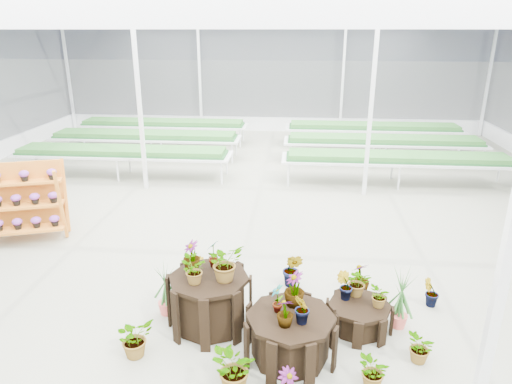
# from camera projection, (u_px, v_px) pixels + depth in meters

# --- Properties ---
(ground_plane) EXTENTS (24.00, 24.00, 0.00)m
(ground_plane) POSITION_uv_depth(u_px,v_px,m) (233.00, 261.00, 8.78)
(ground_plane) COLOR gray
(ground_plane) RESTS_ON ground
(greenhouse_shell) EXTENTS (18.00, 24.00, 4.50)m
(greenhouse_shell) POSITION_uv_depth(u_px,v_px,m) (231.00, 147.00, 8.02)
(greenhouse_shell) COLOR white
(greenhouse_shell) RESTS_ON ground
(steel_frame) EXTENTS (18.00, 24.00, 4.50)m
(steel_frame) POSITION_uv_depth(u_px,v_px,m) (231.00, 147.00, 8.02)
(steel_frame) COLOR silver
(steel_frame) RESTS_ON ground
(nursery_benches) EXTENTS (16.00, 7.00, 0.84)m
(nursery_benches) POSITION_uv_depth(u_px,v_px,m) (262.00, 148.00, 15.39)
(nursery_benches) COLOR silver
(nursery_benches) RESTS_ON ground
(plinth_tall) EXTENTS (1.29, 1.29, 0.83)m
(plinth_tall) POSITION_uv_depth(u_px,v_px,m) (210.00, 301.00, 6.73)
(plinth_tall) COLOR black
(plinth_tall) RESTS_ON ground
(plinth_mid) EXTENTS (1.63, 1.63, 0.65)m
(plinth_mid) POSITION_uv_depth(u_px,v_px,m) (290.00, 336.00, 6.10)
(plinth_mid) COLOR black
(plinth_mid) RESTS_ON ground
(plinth_low) EXTENTS (1.07, 1.07, 0.42)m
(plinth_low) POSITION_uv_depth(u_px,v_px,m) (359.00, 316.00, 6.71)
(plinth_low) COLOR black
(plinth_low) RESTS_ON ground
(shelf_rack) EXTENTS (1.69, 1.23, 1.60)m
(shelf_rack) POSITION_uv_depth(u_px,v_px,m) (27.00, 203.00, 9.47)
(shelf_rack) COLOR #C36B1E
(shelf_rack) RESTS_ON ground
(nursery_plants) EXTENTS (4.79, 3.02, 1.37)m
(nursery_plants) POSITION_uv_depth(u_px,v_px,m) (275.00, 304.00, 6.49)
(nursery_plants) COLOR #2D6329
(nursery_plants) RESTS_ON ground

